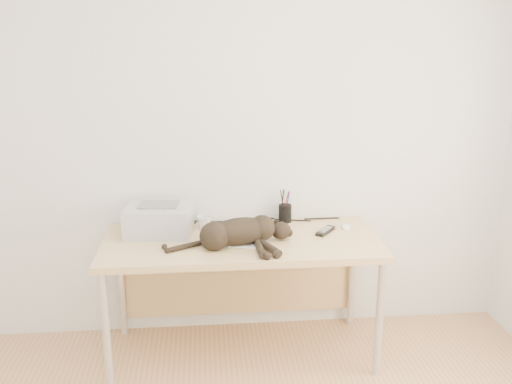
{
  "coord_description": "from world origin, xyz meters",
  "views": [
    {
      "loc": [
        -0.21,
        -1.7,
        1.9
      ],
      "look_at": [
        0.08,
        1.34,
        1.04
      ],
      "focal_mm": 40.0,
      "sensor_mm": 36.0,
      "label": 1
    }
  ],
  "objects": [
    {
      "name": "desk",
      "position": [
        0.0,
        1.48,
        0.61
      ],
      "size": [
        1.6,
        0.7,
        0.74
      ],
      "color": "tan",
      "rests_on": "floor"
    },
    {
      "name": "papers",
      "position": [
        -0.06,
        1.36,
        0.74
      ],
      "size": [
        0.34,
        0.28,
        0.01
      ],
      "color": "white",
      "rests_on": "desk"
    },
    {
      "name": "remote_grey",
      "position": [
        0.08,
        1.58,
        0.75
      ],
      "size": [
        0.11,
        0.21,
        0.02
      ],
      "primitive_type": "cube",
      "rotation": [
        0.0,
        0.0,
        0.29
      ],
      "color": "slate",
      "rests_on": "desk"
    },
    {
      "name": "pen_cup",
      "position": [
        0.3,
        1.68,
        0.8
      ],
      "size": [
        0.08,
        0.08,
        0.21
      ],
      "color": "black",
      "rests_on": "desk"
    },
    {
      "name": "remote_black",
      "position": [
        0.51,
        1.46,
        0.75
      ],
      "size": [
        0.15,
        0.17,
        0.02
      ],
      "primitive_type": "cube",
      "rotation": [
        0.0,
        0.0,
        -0.65
      ],
      "color": "black",
      "rests_on": "desk"
    },
    {
      "name": "mug",
      "position": [
        -0.21,
        1.58,
        0.78
      ],
      "size": [
        0.13,
        0.13,
        0.09
      ],
      "primitive_type": "imported",
      "rotation": [
        0.0,
        0.0,
        0.63
      ],
      "color": "silver",
      "rests_on": "desk"
    },
    {
      "name": "cable_tangle",
      "position": [
        0.0,
        1.7,
        0.75
      ],
      "size": [
        1.36,
        0.09,
        0.01
      ],
      "primitive_type": null,
      "color": "black",
      "rests_on": "desk"
    },
    {
      "name": "mouse",
      "position": [
        0.65,
        1.53,
        0.76
      ],
      "size": [
        0.09,
        0.12,
        0.03
      ],
      "primitive_type": "ellipsoid",
      "rotation": [
        0.0,
        0.0,
        -0.3
      ],
      "color": "white",
      "rests_on": "desk"
    },
    {
      "name": "cat",
      "position": [
        -0.03,
        1.29,
        0.81
      ],
      "size": [
        0.74,
        0.36,
        0.17
      ],
      "rotation": [
        0.0,
        0.0,
        0.26
      ],
      "color": "black",
      "rests_on": "desk"
    },
    {
      "name": "wall_back",
      "position": [
        0.0,
        1.75,
        1.3
      ],
      "size": [
        3.5,
        0.0,
        3.5
      ],
      "primitive_type": "plane",
      "rotation": [
        1.57,
        0.0,
        0.0
      ],
      "color": "silver",
      "rests_on": "floor"
    },
    {
      "name": "printer",
      "position": [
        -0.48,
        1.55,
        0.83
      ],
      "size": [
        0.41,
        0.36,
        0.18
      ],
      "color": "#ACACB1",
      "rests_on": "desk"
    }
  ]
}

